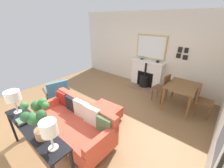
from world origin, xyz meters
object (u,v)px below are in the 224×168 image
object	(u,v)px
mantel_bowl_far	(158,62)
fireplace	(146,75)
mantel_bowl_near	(142,59)
armchair_accent	(57,90)
dining_table	(182,88)
table_lamp_far_end	(49,129)
potted_plant	(38,118)
sofa	(75,123)
ottoman	(105,112)
console_table	(34,132)
dining_chair_near_fireplace	(163,86)
book_stack	(26,119)
table_lamp_near_end	(13,97)
dining_chair_by_back_wall	(201,98)

from	to	relation	value
mantel_bowl_far	fireplace	bearing A→B (deg)	-82.33
mantel_bowl_near	armchair_accent	size ratio (longest dim) A/B	0.16
armchair_accent	dining_table	xyz separation A→B (m)	(-2.19, 2.92, 0.17)
table_lamp_far_end	potted_plant	bearing A→B (deg)	-90.57
table_lamp_far_end	dining_table	distance (m)	3.59
sofa	potted_plant	distance (m)	1.18
ottoman	console_table	size ratio (longest dim) A/B	0.43
dining_table	fireplace	bearing A→B (deg)	-116.22
ottoman	armchair_accent	size ratio (longest dim) A/B	0.94
potted_plant	dining_chair_near_fireplace	world-z (taller)	potted_plant
armchair_accent	console_table	bearing A→B (deg)	49.52
console_table	mantel_bowl_near	bearing A→B (deg)	-175.57
table_lamp_far_end	fireplace	bearing A→B (deg)	-170.39
sofa	table_lamp_far_end	world-z (taller)	table_lamp_far_end
mantel_bowl_near	book_stack	distance (m)	4.25
potted_plant	book_stack	size ratio (longest dim) A/B	2.07
armchair_accent	potted_plant	xyz separation A→B (m)	(1.27, 1.84, 0.68)
sofa	dining_table	size ratio (longest dim) A/B	1.95
table_lamp_near_end	table_lamp_far_end	distance (m)	1.32
mantel_bowl_far	table_lamp_near_end	distance (m)	4.35
fireplace	armchair_accent	bearing A→B (deg)	-26.34
table_lamp_far_end	dining_chair_by_back_wall	world-z (taller)	table_lamp_far_end
mantel_bowl_near	table_lamp_far_end	xyz separation A→B (m)	(4.24, 0.99, 0.10)
sofa	table_lamp_far_end	xyz separation A→B (m)	(0.81, 0.66, 0.77)
book_stack	dining_table	xyz separation A→B (m)	(-3.47, 1.70, -0.18)
ottoman	dining_chair_near_fireplace	bearing A→B (deg)	157.08
dining_chair_near_fireplace	mantel_bowl_far	bearing A→B (deg)	-142.67
fireplace	ottoman	bearing A→B (deg)	4.23
mantel_bowl_near	sofa	bearing A→B (deg)	5.49
armchair_accent	dining_table	bearing A→B (deg)	126.88
potted_plant	dining_chair_near_fireplace	distance (m)	3.55
sofa	table_lamp_far_end	bearing A→B (deg)	38.99
mantel_bowl_far	table_lamp_far_end	world-z (taller)	table_lamp_far_end
table_lamp_near_end	fireplace	bearing A→B (deg)	171.75
fireplace	potted_plant	distance (m)	4.27
sofa	table_lamp_near_end	bearing A→B (deg)	-39.07
book_stack	dining_chair_by_back_wall	xyz separation A→B (m)	(-3.46, 2.23, -0.30)
mantel_bowl_near	table_lamp_near_end	xyz separation A→B (m)	(4.24, -0.33, 0.10)
dining_chair_near_fireplace	dining_chair_by_back_wall	distance (m)	1.05
sofa	book_stack	distance (m)	0.97
mantel_bowl_far	dining_table	bearing A→B (deg)	55.34
potted_plant	book_stack	bearing A→B (deg)	-89.76
mantel_bowl_near	sofa	size ratio (longest dim) A/B	0.07
table_lamp_far_end	potted_plant	distance (m)	0.32
mantel_bowl_far	armchair_accent	world-z (taller)	mantel_bowl_far
sofa	ottoman	bearing A→B (deg)	170.63
dining_table	console_table	bearing A→B (deg)	-22.34
mantel_bowl_far	table_lamp_near_end	bearing A→B (deg)	-12.80
table_lamp_far_end	dining_chair_by_back_wall	distance (m)	3.75
mantel_bowl_near	dining_chair_by_back_wall	world-z (taller)	mantel_bowl_near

